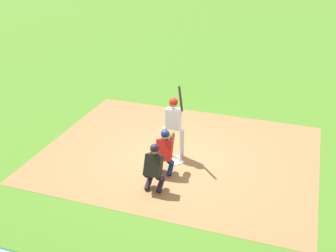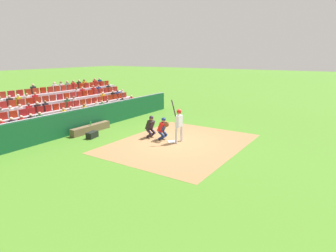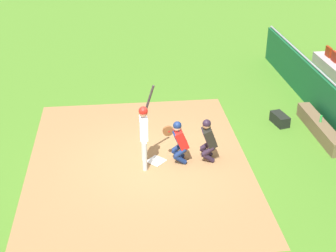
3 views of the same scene
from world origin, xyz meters
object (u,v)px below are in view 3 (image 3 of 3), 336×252
home_plate_marker (156,161)px  home_plate_umpire (208,138)px  dugout_bench (320,128)px  equipment_duffel_bag (280,119)px  batter_at_plate (144,129)px  catcher_crouching (179,139)px  water_bottle_on_bench (321,119)px

home_plate_marker → home_plate_umpire: (-0.07, -1.47, 0.69)m
home_plate_umpire → dugout_bench: size_ratio=0.46×
equipment_duffel_bag → batter_at_plate: bearing=101.3°
dugout_bench → equipment_duffel_bag: dugout_bench is taller
equipment_duffel_bag → catcher_crouching: bearing=105.6°
dugout_bench → water_bottle_on_bench: bearing=102.9°
catcher_crouching → water_bottle_on_bench: size_ratio=5.87×
dugout_bench → equipment_duffel_bag: (0.83, 1.00, -0.05)m
batter_at_plate → equipment_duffel_bag: bearing=-67.5°
catcher_crouching → equipment_duffel_bag: bearing=-63.2°
home_plate_marker → catcher_crouching: (-0.06, -0.63, 0.70)m
home_plate_umpire → equipment_duffel_bag: bearing=-56.5°
dugout_bench → water_bottle_on_bench: size_ratio=12.94×
equipment_duffel_bag → home_plate_umpire: bearing=112.3°
home_plate_marker → dugout_bench: size_ratio=0.15×
home_plate_marker → water_bottle_on_bench: size_ratio=2.00×
dugout_bench → home_plate_marker: bearing=100.1°
catcher_crouching → home_plate_umpire: (-0.01, -0.84, -0.01)m
water_bottle_on_bench → equipment_duffel_bag: bearing=50.0°
batter_at_plate → catcher_crouching: batter_at_plate is taller
batter_at_plate → home_plate_marker: bearing=-68.8°
home_plate_umpire → equipment_duffel_bag: home_plate_umpire is taller
catcher_crouching → home_plate_umpire: home_plate_umpire is taller
batter_at_plate → dugout_bench: bearing=-79.2°
water_bottle_on_bench → home_plate_umpire: bearing=105.0°
catcher_crouching → equipment_duffel_bag: catcher_crouching is taller
catcher_crouching → equipment_duffel_bag: (1.83, -3.61, -0.54)m
home_plate_umpire → home_plate_marker: bearing=87.1°
catcher_crouching → water_bottle_on_bench: (0.99, -4.60, -0.17)m
home_plate_marker → batter_at_plate: bearing=111.2°
home_plate_marker → equipment_duffel_bag: equipment_duffel_bag is taller
dugout_bench → water_bottle_on_bench: (-0.00, 0.01, 0.33)m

